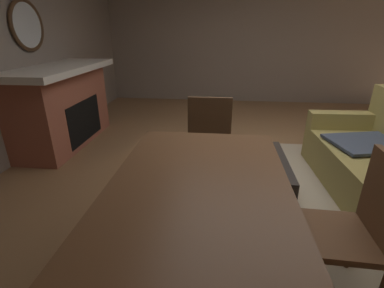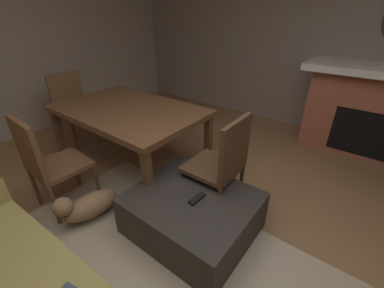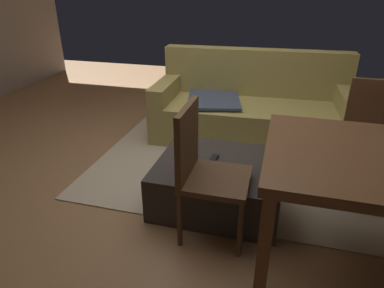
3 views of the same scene
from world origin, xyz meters
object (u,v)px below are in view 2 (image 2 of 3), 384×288
object	(u,v)px
dining_table	(129,114)
dining_chair_east	(73,104)
tv_remote	(197,199)
dining_chair_north	(47,161)
small_dog	(87,205)
fireplace	(381,113)
ottoman_coffee_table	(192,213)
dining_chair_west	(222,161)

from	to	relation	value
dining_table	dining_chair_east	distance (m)	1.20
dining_table	dining_chair_east	xyz separation A→B (m)	(1.19, -0.00, -0.14)
tv_remote	dining_chair_north	world-z (taller)	dining_chair_north
dining_table	dining_chair_east	bearing A→B (deg)	-0.18
dining_table	small_dog	xyz separation A→B (m)	(-0.37, 0.84, -0.49)
fireplace	dining_table	distance (m)	3.02
tv_remote	dining_chair_east	size ratio (longest dim) A/B	0.17
dining_chair_north	small_dog	distance (m)	0.52
fireplace	dining_chair_east	bearing A→B (deg)	31.59
dining_chair_north	small_dog	size ratio (longest dim) A/B	1.70
tv_remote	dining_chair_east	world-z (taller)	dining_chair_east
dining_chair_north	small_dog	world-z (taller)	dining_chair_north
small_dog	ottoman_coffee_table	bearing A→B (deg)	-148.84
dining_table	dining_chair_east	world-z (taller)	dining_chair_east
dining_chair_east	ottoman_coffee_table	bearing A→B (deg)	171.14
dining_chair_east	dining_chair_north	bearing A→B (deg)	142.58
small_dog	dining_chair_west	bearing A→B (deg)	-134.65
ottoman_coffee_table	dining_table	bearing A→B (deg)	-17.45
tv_remote	dining_chair_west	size ratio (longest dim) A/B	0.17
dining_chair_west	fireplace	bearing A→B (deg)	-115.43
ottoman_coffee_table	dining_chair_north	distance (m)	1.32
dining_chair_north	dining_chair_east	xyz separation A→B (m)	(1.19, -0.91, 0.00)
fireplace	dining_chair_west	size ratio (longest dim) A/B	2.01
ottoman_coffee_table	tv_remote	size ratio (longest dim) A/B	5.97
fireplace	small_dog	xyz separation A→B (m)	(1.82, 2.92, -0.38)
fireplace	dining_table	bearing A→B (deg)	43.62
tv_remote	dining_chair_north	bearing A→B (deg)	27.51
fireplace	ottoman_coffee_table	distance (m)	2.68
small_dog	fireplace	bearing A→B (deg)	-121.90
ottoman_coffee_table	dining_chair_west	distance (m)	0.50
dining_table	tv_remote	bearing A→B (deg)	162.85
dining_table	dining_chair_north	xyz separation A→B (m)	(0.00, 0.91, -0.14)
ottoman_coffee_table	small_dog	world-z (taller)	ottoman_coffee_table
ottoman_coffee_table	dining_chair_east	distance (m)	2.40
tv_remote	dining_table	world-z (taller)	dining_table
small_dog	dining_table	bearing A→B (deg)	-66.20
tv_remote	dining_table	distance (m)	1.29
dining_table	dining_chair_north	distance (m)	0.92
dining_chair_west	small_dog	xyz separation A→B (m)	(0.83, 0.84, -0.35)
ottoman_coffee_table	small_dog	xyz separation A→B (m)	(0.78, 0.47, -0.01)
dining_chair_north	dining_chair_east	distance (m)	1.50
tv_remote	dining_chair_east	distance (m)	2.43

